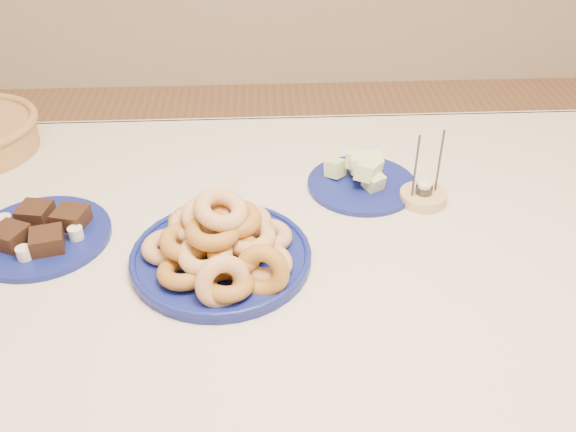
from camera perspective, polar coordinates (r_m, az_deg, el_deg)
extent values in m
cylinder|color=brown|center=(1.93, -22.05, -4.83)|extent=(0.06, 0.06, 0.72)
cylinder|color=brown|center=(1.96, 20.18, -3.55)|extent=(0.06, 0.06, 0.72)
cube|color=beige|center=(1.27, -0.11, -2.77)|extent=(1.70, 1.10, 0.02)
cube|color=beige|center=(1.80, -0.97, 4.74)|extent=(1.70, 0.01, 0.28)
cylinder|color=navy|center=(1.22, -5.96, -3.72)|extent=(0.41, 0.41, 0.02)
torus|color=navy|center=(1.21, -5.99, -3.40)|extent=(0.41, 0.41, 0.01)
torus|color=#BA7E4D|center=(1.23, -1.90, -1.74)|extent=(0.13, 0.13, 0.04)
torus|color=brown|center=(1.28, -4.52, -0.12)|extent=(0.13, 0.13, 0.03)
torus|color=brown|center=(1.27, -8.47, -0.54)|extent=(0.14, 0.14, 0.03)
torus|color=#BA7E4D|center=(1.22, -10.65, -2.71)|extent=(0.13, 0.13, 0.04)
torus|color=brown|center=(1.16, -9.20, -4.90)|extent=(0.12, 0.13, 0.04)
torus|color=brown|center=(1.12, -5.46, -5.95)|extent=(0.12, 0.13, 0.04)
torus|color=#BA7E4D|center=(1.16, -2.00, -4.18)|extent=(0.14, 0.14, 0.04)
torus|color=#BA7E4D|center=(1.22, -3.79, -0.44)|extent=(0.12, 0.12, 0.03)
torus|color=brown|center=(1.23, -6.14, -0.09)|extent=(0.13, 0.12, 0.06)
torus|color=#BA7E4D|center=(1.22, -8.27, -0.79)|extent=(0.14, 0.14, 0.04)
torus|color=brown|center=(1.18, -9.02, -2.25)|extent=(0.14, 0.14, 0.04)
torus|color=#BA7E4D|center=(1.14, -7.36, -3.34)|extent=(0.13, 0.13, 0.05)
torus|color=brown|center=(1.14, -4.75, -3.28)|extent=(0.13, 0.13, 0.05)
torus|color=#BA7E4D|center=(1.17, -3.45, -1.91)|extent=(0.14, 0.14, 0.03)
torus|color=brown|center=(1.17, -4.73, -0.29)|extent=(0.12, 0.12, 0.03)
torus|color=#BA7E4D|center=(1.19, -7.17, 0.08)|extent=(0.13, 0.14, 0.05)
torus|color=brown|center=(1.14, -6.72, -1.40)|extent=(0.12, 0.12, 0.04)
torus|color=#BA7E4D|center=(1.15, -6.00, 0.58)|extent=(0.14, 0.14, 0.06)
torus|color=#BA7E4D|center=(1.10, -5.82, -5.89)|extent=(0.11, 0.09, 0.10)
torus|color=brown|center=(1.12, -2.33, -4.99)|extent=(0.11, 0.09, 0.10)
cylinder|color=navy|center=(1.44, 6.58, 2.80)|extent=(0.32, 0.32, 0.01)
cube|color=#CAE591|center=(1.47, 6.50, 4.81)|extent=(0.05, 0.06, 0.05)
cube|color=#CAE591|center=(1.41, 6.42, 4.65)|extent=(0.05, 0.04, 0.04)
cube|color=#CAE591|center=(1.46, 6.32, 4.62)|extent=(0.05, 0.05, 0.05)
cube|color=#CAE591|center=(1.39, 6.78, 4.03)|extent=(0.05, 0.05, 0.04)
cube|color=#CAE591|center=(1.41, 6.55, 4.59)|extent=(0.05, 0.05, 0.05)
cube|color=#CAE591|center=(1.40, 7.42, 4.31)|extent=(0.05, 0.06, 0.04)
cube|color=#CAE591|center=(1.40, 7.62, 3.08)|extent=(0.05, 0.06, 0.05)
cube|color=#CAE591|center=(1.43, 6.08, 5.03)|extent=(0.05, 0.05, 0.04)
cube|color=#CAE591|center=(1.44, 4.22, 4.28)|extent=(0.05, 0.06, 0.05)
cube|color=#CAE591|center=(1.42, 7.51, 4.79)|extent=(0.04, 0.05, 0.04)
cube|color=#CAE591|center=(1.41, 7.02, 4.64)|extent=(0.06, 0.06, 0.04)
cylinder|color=navy|center=(1.36, -21.11, -1.70)|extent=(0.30, 0.30, 0.01)
cube|color=black|center=(1.34, -23.51, -1.64)|extent=(0.08, 0.08, 0.04)
cube|color=black|center=(1.30, -20.64, -2.05)|extent=(0.07, 0.07, 0.04)
cube|color=black|center=(1.39, -21.55, 0.21)|extent=(0.07, 0.07, 0.04)
cube|color=black|center=(1.35, -18.72, -0.12)|extent=(0.07, 0.07, 0.04)
cylinder|color=white|center=(1.40, -23.87, -0.44)|extent=(0.03, 0.03, 0.02)
cylinder|color=white|center=(1.29, -22.41, -3.06)|extent=(0.03, 0.03, 0.02)
cylinder|color=white|center=(1.31, -18.35, -1.44)|extent=(0.03, 0.03, 0.02)
cylinder|color=tan|center=(1.40, 11.90, 1.65)|extent=(0.13, 0.13, 0.02)
cylinder|color=#3A3A3F|center=(1.39, 12.00, 2.30)|extent=(0.05, 0.05, 0.02)
cylinder|color=white|center=(1.39, 12.05, 2.70)|extent=(0.04, 0.04, 0.01)
cylinder|color=#3A3A3F|center=(1.35, 11.29, 4.35)|extent=(0.01, 0.01, 0.14)
cylinder|color=#3A3A3F|center=(1.38, 13.33, 4.78)|extent=(0.01, 0.01, 0.14)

